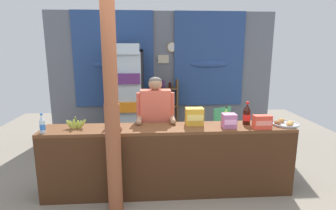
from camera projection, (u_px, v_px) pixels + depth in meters
ground_plane at (168, 168)px, 4.38m from camera, size 8.04×8.04×0.00m
back_wall_curtained at (162, 72)px, 5.95m from camera, size 4.93×0.22×2.70m
stall_counter at (169, 156)px, 3.46m from camera, size 3.26×0.48×0.92m
timber_post at (112, 109)px, 3.00m from camera, size 0.19×0.17×2.63m
drink_fridge at (126, 90)px, 5.38m from camera, size 0.73×0.69×2.01m
bottle_shelf_rack at (167, 107)px, 5.81m from camera, size 0.48×0.28×1.27m
plastic_lawn_chair at (217, 125)px, 5.05m from camera, size 0.61×0.61×0.86m
shopkeeper at (156, 116)px, 3.83m from camera, size 0.54×0.42×1.53m
soda_bottle_cola at (247, 115)px, 3.59m from camera, size 0.10×0.10×0.31m
soda_bottle_lime_soda at (226, 116)px, 3.66m from camera, size 0.07×0.07×0.24m
soda_bottle_grape_soda at (109, 120)px, 3.44m from camera, size 0.06×0.06×0.24m
soda_bottle_water at (42, 125)px, 3.21m from camera, size 0.07×0.07×0.25m
snack_box_crackers at (262, 122)px, 3.38m from camera, size 0.22×0.11×0.18m
snack_box_choco_powder at (194, 116)px, 3.56m from camera, size 0.24×0.15×0.23m
snack_box_wafer at (229, 121)px, 3.44m from camera, size 0.17×0.15×0.18m
pastry_tray at (285, 124)px, 3.56m from camera, size 0.35×0.35×0.07m
banana_bunch at (76, 124)px, 3.41m from camera, size 0.28×0.07×0.16m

